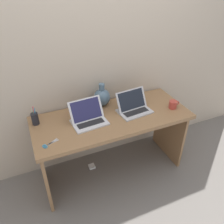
% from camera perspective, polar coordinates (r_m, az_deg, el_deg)
% --- Properties ---
extents(ground_plane, '(6.00, 6.00, 0.00)m').
position_cam_1_polar(ground_plane, '(2.76, 0.00, -14.19)').
color(ground_plane, slate).
extents(back_wall, '(4.40, 0.04, 2.40)m').
position_cam_1_polar(back_wall, '(2.36, -3.58, 12.50)').
color(back_wall, '#BCAD99').
rests_on(back_wall, ground).
extents(desk, '(1.57, 0.65, 0.76)m').
position_cam_1_polar(desk, '(2.35, 0.00, -4.28)').
color(desk, olive).
rests_on(desk, ground).
extents(laptop_left, '(0.34, 0.26, 0.21)m').
position_cam_1_polar(laptop_left, '(2.17, -6.07, -1.15)').
color(laptop_left, silver).
rests_on(laptop_left, desk).
extents(laptop_right, '(0.35, 0.26, 0.21)m').
position_cam_1_polar(laptop_right, '(2.33, 5.33, 1.51)').
color(laptop_right, '#B2B2B7').
rests_on(laptop_right, desk).
extents(green_vase, '(0.17, 0.17, 0.25)m').
position_cam_1_polar(green_vase, '(2.40, -2.53, 3.83)').
color(green_vase, slate).
rests_on(green_vase, desk).
extents(coffee_mug, '(0.12, 0.08, 0.08)m').
position_cam_1_polar(coffee_mug, '(2.45, 15.10, 1.84)').
color(coffee_mug, '#B23D33').
rests_on(coffee_mug, desk).
extents(pen_cup, '(0.07, 0.07, 0.18)m').
position_cam_1_polar(pen_cup, '(2.24, -18.79, -1.58)').
color(pen_cup, black).
rests_on(pen_cup, desk).
extents(scissors, '(0.14, 0.09, 0.01)m').
position_cam_1_polar(scissors, '(1.99, -15.83, -7.93)').
color(scissors, '#B7B7BC').
rests_on(scissors, desk).
extents(power_brick, '(0.07, 0.07, 0.03)m').
position_cam_1_polar(power_brick, '(2.78, -5.11, -13.46)').
color(power_brick, white).
rests_on(power_brick, ground).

